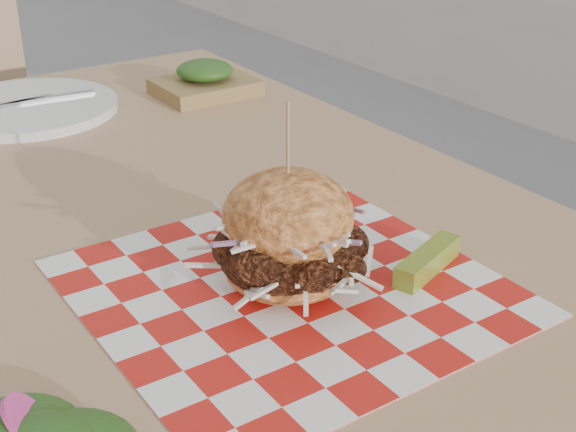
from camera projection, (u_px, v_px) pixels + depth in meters
name	position (u px, v px, depth m)	size (l,w,h in m)	color
patio_table	(149.00, 272.00, 0.93)	(0.80, 1.20, 0.75)	tan
paper_liner	(288.00, 287.00, 0.74)	(0.36, 0.36, 0.00)	red
sandwich	(288.00, 239.00, 0.72)	(0.16, 0.16, 0.18)	#EF8F43
pickle_spear	(427.00, 261.00, 0.76)	(0.10, 0.02, 0.02)	#979B2D
place_setting	(26.00, 108.00, 1.20)	(0.27, 0.27, 0.02)	white
kraft_tray	(205.00, 81.00, 1.27)	(0.15, 0.12, 0.06)	olive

